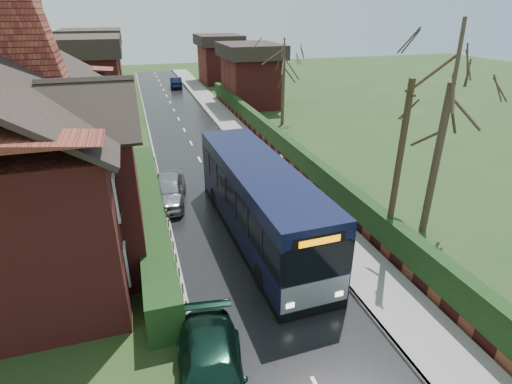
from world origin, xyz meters
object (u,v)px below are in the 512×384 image
object	(u,v)px
brick_house	(21,155)
bus	(259,202)
telegraph_pole	(397,173)
car_silver	(168,190)
car_green	(211,375)
bus_stop_sign	(281,171)

from	to	relation	value
brick_house	bus	size ratio (longest dim) A/B	1.23
telegraph_pole	bus	bearing A→B (deg)	165.46
brick_house	car_silver	world-z (taller)	brick_house
bus	telegraph_pole	size ratio (longest dim) A/B	1.57
car_silver	telegraph_pole	world-z (taller)	telegraph_pole
bus	car_green	world-z (taller)	bus
car_green	bus_stop_sign	world-z (taller)	bus_stop_sign
bus_stop_sign	telegraph_pole	bearing A→B (deg)	-59.14
brick_house	telegraph_pole	xyz separation A→B (m)	(14.53, -5.12, -0.55)
brick_house	car_silver	xyz separation A→B (m)	(5.93, 2.85, -3.60)
brick_house	car_silver	size ratio (longest dim) A/B	3.23
car_silver	bus_stop_sign	distance (m)	6.30
car_green	telegraph_pole	world-z (taller)	telegraph_pole
car_green	telegraph_pole	xyz separation A→B (m)	(8.70, 4.72, 3.14)
car_silver	bus_stop_sign	xyz separation A→B (m)	(6.00, -1.63, 1.02)
bus	car_silver	bearing A→B (deg)	125.72
bus	telegraph_pole	xyz separation A→B (m)	(4.86, -3.11, 2.05)
bus_stop_sign	bus	bearing A→B (deg)	-116.37
bus_stop_sign	car_green	bearing A→B (deg)	-110.31
brick_house	bus	distance (m)	10.22
car_silver	car_green	bearing A→B (deg)	-81.04
car_green	brick_house	bearing A→B (deg)	128.02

